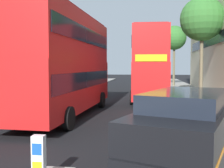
% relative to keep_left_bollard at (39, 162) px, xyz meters
% --- Properties ---
extents(sidewalk_right, '(4.00, 80.00, 0.14)m').
position_rel_keep_left_bollard_xyz_m(sidewalk_right, '(6.50, 13.96, -0.54)').
color(sidewalk_right, gray).
rests_on(sidewalk_right, ground).
extents(sidewalk_left, '(4.00, 80.00, 0.14)m').
position_rel_keep_left_bollard_xyz_m(sidewalk_left, '(-6.50, 13.96, -0.54)').
color(sidewalk_left, gray).
rests_on(sidewalk_left, ground).
extents(kerb_line_outer, '(0.10, 56.00, 0.01)m').
position_rel_keep_left_bollard_xyz_m(kerb_line_outer, '(4.40, 11.96, -0.60)').
color(kerb_line_outer, yellow).
rests_on(kerb_line_outer, ground).
extents(kerb_line_inner, '(0.10, 56.00, 0.01)m').
position_rel_keep_left_bollard_xyz_m(kerb_line_inner, '(4.24, 11.96, -0.60)').
color(kerb_line_inner, yellow).
rests_on(kerb_line_inner, ground).
extents(keep_left_bollard, '(0.36, 0.28, 1.11)m').
position_rel_keep_left_bollard_xyz_m(keep_left_bollard, '(0.00, 0.00, 0.00)').
color(keep_left_bollard, silver).
rests_on(keep_left_bollard, traffic_island).
extents(double_decker_bus_away, '(3.17, 10.91, 5.64)m').
position_rel_keep_left_bollard_xyz_m(double_decker_bus_away, '(-2.03, 8.97, 2.42)').
color(double_decker_bus_away, red).
rests_on(double_decker_bus_away, ground).
extents(double_decker_bus_oncoming, '(2.98, 10.86, 5.64)m').
position_rel_keep_left_bollard_xyz_m(double_decker_bus_oncoming, '(2.49, 17.34, 2.42)').
color(double_decker_bus_oncoming, red).
rests_on(double_decker_bus_oncoming, ground).
extents(taxi_minivan, '(3.40, 5.16, 2.12)m').
position_rel_keep_left_bollard_xyz_m(taxi_minivan, '(3.34, 1.10, 0.46)').
color(taxi_minivan, black).
rests_on(taxi_minivan, ground).
extents(street_tree_near, '(3.77, 3.77, 8.57)m').
position_rel_keep_left_bollard_xyz_m(street_tree_near, '(7.03, 18.97, 6.18)').
color(street_tree_near, '#6B6047').
rests_on(street_tree_near, sidewalk_right).
extents(street_tree_mid, '(3.27, 3.27, 8.14)m').
position_rel_keep_left_bollard_xyz_m(street_tree_mid, '(5.97, 32.76, 5.99)').
color(street_tree_mid, '#6B6047').
rests_on(street_tree_mid, sidewalk_right).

